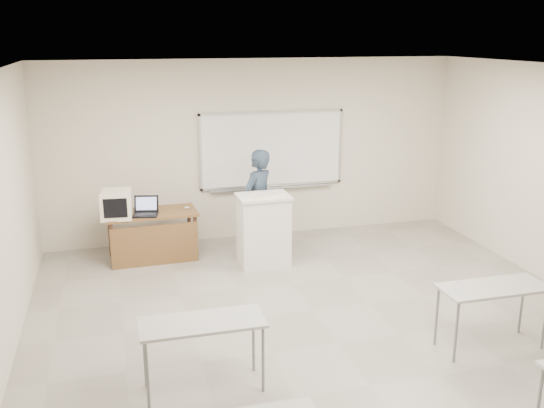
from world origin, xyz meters
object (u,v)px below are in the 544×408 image
object	(u,v)px
laptop	(145,211)
instructor_desk	(153,228)
whiteboard	(272,150)
presenter	(258,203)
podium	(264,230)
keyboard	(267,196)
crt_monitor	(117,204)
mouse	(187,208)

from	to	relation	value
laptop	instructor_desk	bearing A→B (deg)	18.27
whiteboard	presenter	world-z (taller)	whiteboard
laptop	presenter	xyz separation A→B (m)	(1.73, -0.10, 0.03)
instructor_desk	laptop	size ratio (longest dim) A/B	3.77
podium	keyboard	distance (m)	0.56
crt_monitor	mouse	bearing A→B (deg)	14.64
whiteboard	podium	xyz separation A→B (m)	(-0.50, -1.36, -0.94)
crt_monitor	laptop	distance (m)	0.42
podium	presenter	bearing A→B (deg)	86.02
presenter	laptop	bearing A→B (deg)	-42.06
laptop	mouse	size ratio (longest dim) A/B	4.19
podium	presenter	world-z (taller)	presenter
keyboard	presenter	world-z (taller)	presenter
mouse	crt_monitor	bearing A→B (deg)	-165.86
crt_monitor	laptop	world-z (taller)	crt_monitor
podium	keyboard	world-z (taller)	keyboard
crt_monitor	presenter	world-z (taller)	presenter
podium	keyboard	bearing A→B (deg)	-82.58
whiteboard	crt_monitor	distance (m)	2.77
whiteboard	presenter	xyz separation A→B (m)	(-0.47, -0.89, -0.64)
crt_monitor	mouse	xyz separation A→B (m)	(1.05, 0.16, -0.18)
whiteboard	instructor_desk	bearing A→B (deg)	-159.65
podium	keyboard	size ratio (longest dim) A/B	2.48
presenter	mouse	bearing A→B (deg)	-52.29
podium	mouse	world-z (taller)	podium
keyboard	whiteboard	bearing A→B (deg)	56.48
instructor_desk	mouse	world-z (taller)	mouse
podium	laptop	distance (m)	1.81
crt_monitor	keyboard	xyz separation A→B (m)	(2.12, -0.69, 0.15)
keyboard	instructor_desk	bearing A→B (deg)	141.17
podium	keyboard	xyz separation A→B (m)	(0.02, -0.12, 0.55)
instructor_desk	presenter	xyz separation A→B (m)	(1.63, -0.11, 0.31)
laptop	presenter	size ratio (longest dim) A/B	0.22
crt_monitor	mouse	distance (m)	1.08
mouse	keyboard	world-z (taller)	keyboard
podium	mouse	distance (m)	1.30
instructor_desk	crt_monitor	size ratio (longest dim) A/B	2.79
presenter	whiteboard	bearing A→B (deg)	-156.54
whiteboard	keyboard	distance (m)	1.60
crt_monitor	mouse	size ratio (longest dim) A/B	5.68
instructor_desk	crt_monitor	xyz separation A→B (m)	(-0.50, -0.01, 0.42)
podium	presenter	xyz separation A→B (m)	(0.03, 0.47, 0.30)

